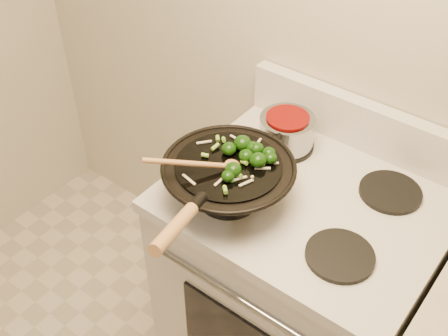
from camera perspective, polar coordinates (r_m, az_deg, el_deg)
The scene contains 5 objects.
stove at distance 1.97m, azimuth 7.40°, elevation -12.25°, with size 0.78×0.67×1.08m.
wok at distance 1.56m, azimuth 0.40°, elevation -1.15°, with size 0.37×0.61×0.24m.
stirfry at distance 1.53m, azimuth 2.31°, elevation 1.29°, with size 0.24×0.27×0.04m.
wooden_spoon at distance 1.49m, azimuth -1.75°, elevation 0.36°, with size 0.20×0.22×0.07m.
saucepan at distance 1.76m, azimuth 6.37°, elevation 3.80°, with size 0.17×0.27×0.10m.
Camera 1 is at (0.28, 0.09, 2.04)m, focal length 45.00 mm.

